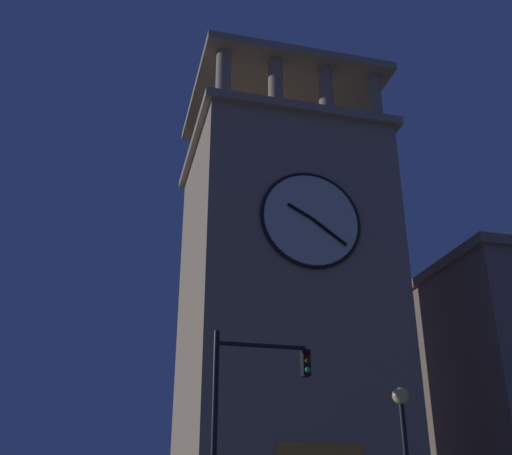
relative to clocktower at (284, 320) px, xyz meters
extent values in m
cube|color=gray|center=(0.00, -0.03, -0.60)|extent=(8.61, 8.20, 17.98)
cube|color=gray|center=(0.00, -0.03, 8.59)|extent=(9.21, 8.80, 0.40)
cylinder|color=gray|center=(-3.71, 3.47, 10.16)|extent=(0.70, 0.70, 2.74)
cylinder|color=gray|center=(-1.24, 3.47, 10.16)|extent=(0.70, 0.70, 2.74)
cylinder|color=gray|center=(1.24, 3.47, 10.16)|extent=(0.70, 0.70, 2.74)
cylinder|color=gray|center=(3.71, 3.47, 10.16)|extent=(0.70, 0.70, 2.74)
cylinder|color=gray|center=(-3.71, -3.52, 10.16)|extent=(0.70, 0.70, 2.74)
cylinder|color=gray|center=(-1.24, -3.52, 10.16)|extent=(0.70, 0.70, 2.74)
cylinder|color=gray|center=(1.24, -3.52, 10.16)|extent=(0.70, 0.70, 2.74)
cylinder|color=gray|center=(3.71, -3.52, 10.16)|extent=(0.70, 0.70, 2.74)
cube|color=gray|center=(0.00, -0.03, 11.73)|extent=(9.21, 8.80, 0.40)
cylinder|color=black|center=(0.00, -0.03, 13.40)|extent=(0.12, 0.12, 2.92)
cylinder|color=silver|center=(0.00, 4.13, 3.11)|extent=(4.19, 0.12, 4.19)
torus|color=black|center=(0.00, 4.15, 3.11)|extent=(4.35, 0.16, 4.35)
cube|color=black|center=(0.51, 4.23, 3.38)|extent=(1.07, 0.06, 0.65)
cube|color=black|center=(-0.72, 4.23, 2.59)|extent=(1.52, 0.06, 1.13)
cylinder|color=black|center=(4.74, 9.21, -6.39)|extent=(0.16, 0.16, 6.40)
cylinder|color=black|center=(3.45, 9.21, -3.53)|extent=(2.58, 0.12, 0.12)
cube|color=black|center=(2.16, 9.21, -3.96)|extent=(0.22, 0.30, 0.75)
sphere|color=#360505|center=(2.16, 9.39, -3.68)|extent=(0.16, 0.16, 0.16)
sphere|color=#392705|center=(2.16, 9.39, -3.93)|extent=(0.16, 0.16, 0.16)
sphere|color=#18C154|center=(2.16, 9.39, -4.18)|extent=(0.16, 0.16, 0.16)
sphere|color=#F9DB8C|center=(0.08, 10.74, -5.02)|extent=(0.44, 0.44, 0.44)
camera|label=1|loc=(7.81, 25.94, -7.70)|focal=43.43mm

